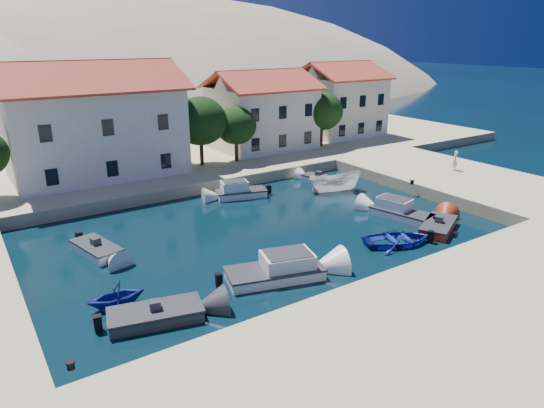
{
  "coord_description": "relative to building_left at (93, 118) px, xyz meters",
  "views": [
    {
      "loc": [
        -16.38,
        -15.67,
        12.53
      ],
      "look_at": [
        0.58,
        9.81,
        2.0
      ],
      "focal_mm": 32.0,
      "sensor_mm": 36.0,
      "label": 1
    }
  ],
  "objects": [
    {
      "name": "cabin_cruiser_east",
      "position": [
        15.89,
        -21.25,
        -5.46
      ],
      "size": [
        2.84,
        4.84,
        1.6
      ],
      "rotation": [
        0.0,
        0.0,
        1.81
      ],
      "color": "white",
      "rests_on": "ground"
    },
    {
      "name": "building_mid",
      "position": [
        18.0,
        1.0,
        -0.71
      ],
      "size": [
        10.5,
        8.4,
        8.3
      ],
      "color": "silver",
      "rests_on": "quay_north"
    },
    {
      "name": "cabin_cruiser_north",
      "position": [
        8.66,
        -10.45,
        -5.46
      ],
      "size": [
        4.42,
        2.78,
        1.6
      ],
      "rotation": [
        0.0,
        0.0,
        2.87
      ],
      "color": "white",
      "rests_on": "ground"
    },
    {
      "name": "rowboat_west",
      "position": [
        -5.13,
        -22.01,
        -5.94
      ],
      "size": [
        2.86,
        2.51,
        1.44
      ],
      "primitive_type": "imported",
      "rotation": [
        0.0,
        0.0,
        -1.63
      ],
      "color": "navy",
      "rests_on": "ground"
    },
    {
      "name": "motorboat_red_se",
      "position": [
        16.18,
        -24.32,
        -5.64
      ],
      "size": [
        4.42,
        3.42,
        1.25
      ],
      "rotation": [
        0.0,
        0.0,
        0.46
      ],
      "color": "maroon",
      "rests_on": "ground"
    },
    {
      "name": "quay_east",
      "position": [
        26.5,
        -18.0,
        -5.44
      ],
      "size": [
        11.0,
        20.0,
        1.0
      ],
      "primitive_type": "cube",
      "color": "beige",
      "rests_on": "ground"
    },
    {
      "name": "bollards",
      "position": [
        8.8,
        -24.13,
        -4.79
      ],
      "size": [
        29.36,
        9.56,
        0.3
      ],
      "color": "black",
      "rests_on": "ground"
    },
    {
      "name": "quay_south",
      "position": [
        6.0,
        -34.0,
        -5.44
      ],
      "size": [
        52.0,
        12.0,
        1.0
      ],
      "primitive_type": "cube",
      "color": "beige",
      "rests_on": "ground"
    },
    {
      "name": "rowboat_south",
      "position": [
        12.14,
        -24.36,
        -5.94
      ],
      "size": [
        5.32,
        4.6,
        0.93
      ],
      "primitive_type": "imported",
      "rotation": [
        0.0,
        0.0,
        1.2
      ],
      "color": "navy",
      "rests_on": "ground"
    },
    {
      "name": "building_left",
      "position": [
        0.0,
        0.0,
        0.0
      ],
      "size": [
        14.7,
        9.45,
        9.7
      ],
      "color": "silver",
      "rests_on": "quay_north"
    },
    {
      "name": "hills",
      "position": [
        26.64,
        95.62,
        -29.34
      ],
      "size": [
        254.0,
        176.0,
        99.0
      ],
      "color": "tan",
      "rests_on": "ground"
    },
    {
      "name": "building_right",
      "position": [
        30.0,
        2.0,
        -0.46
      ],
      "size": [
        9.45,
        8.4,
        8.8
      ],
      "color": "silver",
      "rests_on": "quay_north"
    },
    {
      "name": "motorboat_grey_sw",
      "position": [
        -4.01,
        -24.31,
        -5.64
      ],
      "size": [
        4.66,
        2.89,
        1.25
      ],
      "rotation": [
        0.0,
        0.0,
        -0.24
      ],
      "color": "#323337",
      "rests_on": "ground"
    },
    {
      "name": "motorboat_white_ne",
      "position": [
        16.68,
        -10.7,
        -5.64
      ],
      "size": [
        2.12,
        3.4,
        1.25
      ],
      "rotation": [
        0.0,
        0.0,
        1.79
      ],
      "color": "white",
      "rests_on": "ground"
    },
    {
      "name": "ground",
      "position": [
        6.0,
        -28.0,
        -5.94
      ],
      "size": [
        400.0,
        400.0,
        0.0
      ],
      "primitive_type": "plane",
      "color": "black",
      "rests_on": "ground"
    },
    {
      "name": "quay_north",
      "position": [
        8.0,
        10.0,
        -5.44
      ],
      "size": [
        80.0,
        36.0,
        1.0
      ],
      "primitive_type": "cube",
      "color": "beige",
      "rests_on": "ground"
    },
    {
      "name": "motorboat_white_west",
      "position": [
        -4.32,
        -15.21,
        -5.64
      ],
      "size": [
        2.47,
        4.07,
        1.25
      ],
      "rotation": [
        0.0,
        0.0,
        -1.35
      ],
      "color": "white",
      "rests_on": "ground"
    },
    {
      "name": "boat_east",
      "position": [
        16.16,
        -13.55,
        -5.94
      ],
      "size": [
        5.01,
        3.22,
        1.81
      ],
      "primitive_type": "imported",
      "rotation": [
        0.0,
        0.0,
        1.23
      ],
      "color": "white",
      "rests_on": "ground"
    },
    {
      "name": "pedestrian",
      "position": [
        27.42,
        -17.05,
        -4.03
      ],
      "size": [
        0.76,
        0.61,
        1.82
      ],
      "primitive_type": "imported",
      "rotation": [
        0.0,
        0.0,
        3.44
      ],
      "color": "beige",
      "rests_on": "quay_east"
    },
    {
      "name": "cabin_cruiser_south",
      "position": [
        2.95,
        -23.91,
        -5.46
      ],
      "size": [
        5.72,
        3.59,
        1.6
      ],
      "rotation": [
        0.0,
        0.0,
        -0.27
      ],
      "color": "white",
      "rests_on": "ground"
    },
    {
      "name": "trees",
      "position": [
        10.51,
        -2.54,
        -1.1
      ],
      "size": [
        37.3,
        5.3,
        6.45
      ],
      "color": "#382314",
      "rests_on": "quay_north"
    }
  ]
}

